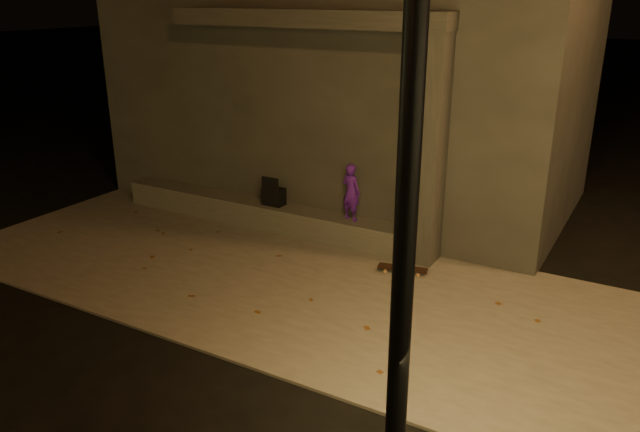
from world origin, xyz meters
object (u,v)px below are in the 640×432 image
Objects in this scene: skateboard at (403,268)px; column at (426,152)px; backpack at (274,195)px; skateboarder at (351,192)px.

column is at bearing 74.30° from skateboard.
skateboard is at bearing -92.74° from column.
column is at bearing 1.62° from backpack.
column is 1.85m from skateboard.
backpack is (-2.86, -0.00, -1.16)m from column.
column is 6.61× the size of backpack.
skateboarder is 1.61m from backpack.
backpack is at bearing 154.11° from skateboard.
backpack is at bearing -180.00° from column.
backpack is at bearing 13.56° from skateboarder.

